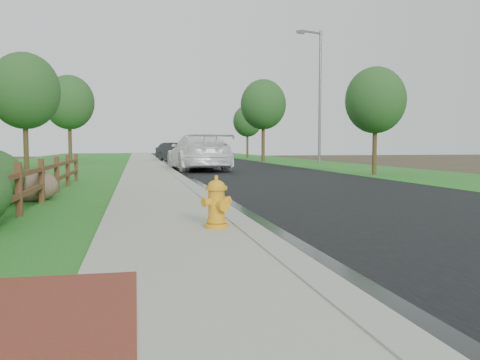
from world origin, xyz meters
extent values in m
plane|color=#392B1F|center=(0.00, 0.00, 0.00)|extent=(120.00, 120.00, 0.00)
cube|color=black|center=(4.60, 35.00, 0.01)|extent=(8.00, 90.00, 0.02)
cube|color=#99958B|center=(0.40, 35.00, 0.06)|extent=(0.40, 90.00, 0.12)
cube|color=black|center=(0.75, 35.00, 0.02)|extent=(0.50, 90.00, 0.00)
cube|color=#ACA896|center=(-0.90, 35.00, 0.05)|extent=(2.20, 90.00, 0.10)
cube|color=#1B6120|center=(-2.80, 35.00, 0.03)|extent=(1.60, 90.00, 0.06)
cube|color=#1B6120|center=(-8.00, 35.00, 0.02)|extent=(9.00, 90.00, 0.04)
cube|color=#1B6120|center=(11.50, 35.00, 0.02)|extent=(6.00, 90.00, 0.04)
cube|color=brown|center=(-2.20, -1.00, 0.06)|extent=(1.60, 2.40, 0.11)
cube|color=#4D3719|center=(-3.60, 5.20, 0.55)|extent=(0.12, 0.12, 1.10)
cube|color=#4D3719|center=(-3.60, 7.60, 0.55)|extent=(0.12, 0.12, 1.10)
cube|color=#4D3719|center=(-3.60, 10.00, 0.55)|extent=(0.12, 0.12, 1.10)
cube|color=#4D3719|center=(-3.60, 12.40, 0.55)|extent=(0.12, 0.12, 1.10)
cube|color=#4D3719|center=(-3.60, 14.80, 0.55)|extent=(0.12, 0.12, 1.10)
cube|color=#4D3719|center=(-3.60, 4.00, 0.45)|extent=(0.08, 2.35, 0.10)
cube|color=#4D3719|center=(-3.60, 4.00, 0.85)|extent=(0.08, 2.35, 0.10)
cube|color=#4D3719|center=(-3.60, 6.40, 0.45)|extent=(0.08, 2.35, 0.10)
cube|color=#4D3719|center=(-3.60, 6.40, 0.85)|extent=(0.08, 2.35, 0.10)
cube|color=#4D3719|center=(-3.60, 8.80, 0.45)|extent=(0.08, 2.35, 0.10)
cube|color=#4D3719|center=(-3.60, 8.80, 0.85)|extent=(0.08, 2.35, 0.10)
cube|color=#4D3719|center=(-3.60, 11.20, 0.45)|extent=(0.08, 2.35, 0.10)
cube|color=#4D3719|center=(-3.60, 11.20, 0.85)|extent=(0.08, 2.35, 0.10)
cube|color=#4D3719|center=(-3.60, 13.60, 0.45)|extent=(0.08, 2.35, 0.10)
cube|color=#4D3719|center=(-3.60, 13.60, 0.85)|extent=(0.08, 2.35, 0.10)
cylinder|color=yellow|center=(-0.13, 2.89, 0.13)|extent=(0.39, 0.39, 0.07)
cylinder|color=yellow|center=(-0.13, 2.89, 0.44)|extent=(0.26, 0.26, 0.59)
cylinder|color=yellow|center=(-0.13, 2.89, 0.21)|extent=(0.32, 0.32, 0.06)
cylinder|color=yellow|center=(-0.13, 2.89, 0.74)|extent=(0.35, 0.35, 0.06)
ellipsoid|color=yellow|center=(-0.13, 2.89, 0.76)|extent=(0.29, 0.29, 0.21)
cylinder|color=yellow|center=(-0.13, 2.89, 0.90)|extent=(0.06, 0.06, 0.08)
cylinder|color=yellow|center=(-0.06, 2.73, 0.48)|extent=(0.21, 0.19, 0.17)
cylinder|color=yellow|center=(-0.31, 2.81, 0.52)|extent=(0.19, 0.19, 0.14)
cylinder|color=yellow|center=(0.05, 2.97, 0.52)|extent=(0.19, 0.19, 0.14)
imported|color=white|center=(2.00, 22.75, 1.01)|extent=(3.23, 7.01, 1.98)
imported|color=black|center=(3.33, 39.33, 0.86)|extent=(3.72, 5.34, 1.69)
imported|color=black|center=(2.00, 38.52, 0.81)|extent=(3.46, 5.09, 1.59)
cylinder|color=slate|center=(12.00, 30.69, 4.89)|extent=(0.20, 0.20, 9.77)
cube|color=slate|center=(11.18, 30.40, 9.56)|extent=(1.89, 0.77, 0.13)
cube|color=slate|center=(10.26, 30.07, 9.45)|extent=(0.64, 0.42, 0.20)
ellipsoid|color=brown|center=(-3.90, 8.15, 0.41)|extent=(1.49, 1.33, 0.81)
cylinder|color=#3A2917|center=(-6.33, 19.72, 1.70)|extent=(0.23, 0.23, 3.40)
ellipsoid|color=#18441F|center=(-6.33, 19.72, 3.88)|extent=(3.18, 3.18, 3.50)
cylinder|color=#3A2917|center=(9.46, 16.66, 1.52)|extent=(0.21, 0.21, 3.04)
ellipsoid|color=#18441F|center=(9.46, 16.66, 3.48)|extent=(2.78, 2.78, 3.06)
cylinder|color=#3A2917|center=(-6.29, 35.42, 2.03)|extent=(0.28, 0.28, 4.05)
ellipsoid|color=#18441F|center=(-6.29, 35.42, 4.63)|extent=(3.74, 3.74, 4.12)
cylinder|color=#3A2917|center=(9.00, 35.87, 2.08)|extent=(0.29, 0.29, 4.16)
ellipsoid|color=#18441F|center=(9.00, 35.87, 4.75)|extent=(3.76, 3.76, 4.14)
cylinder|color=#3A2917|center=(10.20, 47.41, 1.71)|extent=(0.23, 0.23, 3.42)
ellipsoid|color=#18441F|center=(10.20, 47.41, 3.91)|extent=(3.02, 3.02, 3.32)
camera|label=1|loc=(-1.39, -5.14, 1.44)|focal=38.00mm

